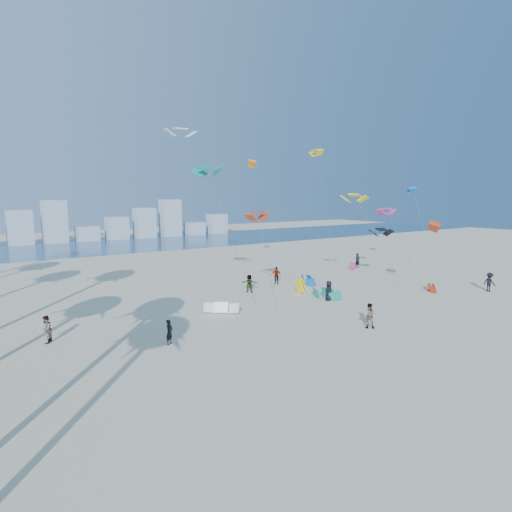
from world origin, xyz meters
TOP-DOWN VIEW (x-y plane):
  - ground at (0.00, 0.00)m, footprint 220.00×220.00m
  - ocean at (0.00, 72.00)m, footprint 220.00×220.00m
  - kitesurfer_near at (-6.46, 12.25)m, footprint 0.70×0.65m
  - kitesurfer_mid at (6.58, 7.23)m, footprint 1.10×1.10m
  - kitesurfers_far at (11.06, 17.47)m, footprint 40.14×18.45m
  - grounded_kites at (11.68, 18.36)m, footprint 27.54×16.44m
  - flying_kites at (14.16, 23.10)m, footprint 30.18×30.95m
  - distant_skyline at (-1.19, 82.00)m, footprint 85.00×3.00m

SIDE VIEW (x-z plane):
  - ground at x=0.00m, z-range 0.00..0.00m
  - ocean at x=0.00m, z-range 0.01..0.01m
  - grounded_kites at x=11.68m, z-range -0.08..1.02m
  - kitesurfer_near at x=-6.46m, z-range 0.00..1.60m
  - kitesurfer_mid at x=6.58m, z-range 0.00..1.80m
  - kitesurfers_far at x=11.06m, z-range -0.03..1.86m
  - distant_skyline at x=-1.19m, z-range -1.11..7.29m
  - flying_kites at x=14.16m, z-range 2.83..20.19m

